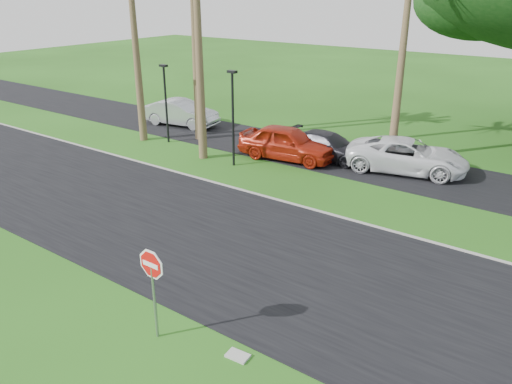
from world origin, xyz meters
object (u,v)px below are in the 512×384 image
object	(u,v)px
stop_sign_near	(152,276)
car_silver	(181,113)
car_minivan	(407,156)
car_dark	(328,146)
car_red	(287,143)

from	to	relation	value
stop_sign_near	car_silver	distance (m)	20.96
car_minivan	car_dark	bearing A→B (deg)	84.31
car_minivan	car_silver	bearing A→B (deg)	76.89
car_silver	car_minivan	bearing A→B (deg)	-99.05
car_silver	car_minivan	world-z (taller)	car_silver
car_silver	car_red	bearing A→B (deg)	-109.94
car_silver	car_dark	world-z (taller)	car_silver
stop_sign_near	car_minivan	distance (m)	15.63
stop_sign_near	car_minivan	bearing A→B (deg)	87.14
car_red	car_dark	xyz separation A→B (m)	(1.67, 1.22, -0.19)
car_minivan	car_red	bearing A→B (deg)	94.14
stop_sign_near	car_dark	xyz separation A→B (m)	(-3.19, 15.08, -1.10)
car_silver	car_dark	distance (m)	10.76
car_red	car_dark	world-z (taller)	car_red
car_dark	car_minivan	distance (m)	4.00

